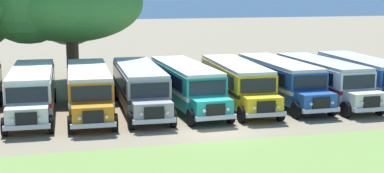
{
  "coord_description": "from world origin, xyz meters",
  "views": [
    {
      "loc": [
        -8.3,
        -27.7,
        7.71
      ],
      "look_at": [
        0.0,
        4.96,
        1.6
      ],
      "focal_mm": 50.74,
      "sensor_mm": 36.0,
      "label": 1
    }
  ],
  "objects_px": {
    "parked_bus_slot_1": "(32,89)",
    "parked_bus_slot_6": "(280,79)",
    "parked_bus_slot_3": "(140,85)",
    "parked_bus_slot_5": "(237,81)",
    "broad_shade_tree": "(65,2)",
    "parked_bus_slot_7": "(323,78)",
    "parked_bus_slot_2": "(89,88)",
    "parked_bus_slot_8": "(363,76)",
    "parked_bus_slot_4": "(186,84)"
  },
  "relations": [
    {
      "from": "parked_bus_slot_1",
      "to": "parked_bus_slot_6",
      "type": "distance_m",
      "value": 16.38
    },
    {
      "from": "parked_bus_slot_1",
      "to": "parked_bus_slot_3",
      "type": "bearing_deg",
      "value": 88.33
    },
    {
      "from": "parked_bus_slot_5",
      "to": "broad_shade_tree",
      "type": "xyz_separation_m",
      "value": [
        -10.79,
        9.74,
        5.13
      ]
    },
    {
      "from": "parked_bus_slot_5",
      "to": "parked_bus_slot_6",
      "type": "height_order",
      "value": "same"
    },
    {
      "from": "parked_bus_slot_6",
      "to": "parked_bus_slot_7",
      "type": "distance_m",
      "value": 3.04
    },
    {
      "from": "parked_bus_slot_1",
      "to": "parked_bus_slot_7",
      "type": "bearing_deg",
      "value": 89.2
    },
    {
      "from": "parked_bus_slot_2",
      "to": "parked_bus_slot_7",
      "type": "xyz_separation_m",
      "value": [
        15.97,
        -0.21,
        0.0
      ]
    },
    {
      "from": "parked_bus_slot_8",
      "to": "parked_bus_slot_2",
      "type": "bearing_deg",
      "value": -87.87
    },
    {
      "from": "parked_bus_slot_4",
      "to": "broad_shade_tree",
      "type": "relative_size",
      "value": 0.88
    },
    {
      "from": "parked_bus_slot_6",
      "to": "parked_bus_slot_8",
      "type": "bearing_deg",
      "value": 86.68
    },
    {
      "from": "parked_bus_slot_4",
      "to": "parked_bus_slot_7",
      "type": "bearing_deg",
      "value": 85.48
    },
    {
      "from": "parked_bus_slot_5",
      "to": "broad_shade_tree",
      "type": "distance_m",
      "value": 15.42
    },
    {
      "from": "parked_bus_slot_6",
      "to": "parked_bus_slot_5",
      "type": "bearing_deg",
      "value": -87.87
    },
    {
      "from": "parked_bus_slot_2",
      "to": "parked_bus_slot_7",
      "type": "bearing_deg",
      "value": 90.77
    },
    {
      "from": "parked_bus_slot_1",
      "to": "parked_bus_slot_7",
      "type": "height_order",
      "value": "same"
    },
    {
      "from": "parked_bus_slot_7",
      "to": "parked_bus_slot_1",
      "type": "bearing_deg",
      "value": -94.11
    },
    {
      "from": "parked_bus_slot_3",
      "to": "broad_shade_tree",
      "type": "relative_size",
      "value": 0.87
    },
    {
      "from": "parked_bus_slot_2",
      "to": "parked_bus_slot_8",
      "type": "distance_m",
      "value": 19.26
    },
    {
      "from": "parked_bus_slot_6",
      "to": "parked_bus_slot_3",
      "type": "bearing_deg",
      "value": -90.91
    },
    {
      "from": "parked_bus_slot_3",
      "to": "parked_bus_slot_2",
      "type": "bearing_deg",
      "value": -86.53
    },
    {
      "from": "parked_bus_slot_1",
      "to": "parked_bus_slot_4",
      "type": "xyz_separation_m",
      "value": [
        9.72,
        -0.4,
        0.0
      ]
    },
    {
      "from": "parked_bus_slot_2",
      "to": "parked_bus_slot_3",
      "type": "xyz_separation_m",
      "value": [
        3.23,
        0.14,
        0.0
      ]
    },
    {
      "from": "broad_shade_tree",
      "to": "parked_bus_slot_4",
      "type": "bearing_deg",
      "value": -52.97
    },
    {
      "from": "parked_bus_slot_6",
      "to": "parked_bus_slot_2",
      "type": "bearing_deg",
      "value": -90.51
    },
    {
      "from": "parked_bus_slot_1",
      "to": "parked_bus_slot_5",
      "type": "xyz_separation_m",
      "value": [
        13.17,
        -0.42,
        0.0
      ]
    },
    {
      "from": "parked_bus_slot_5",
      "to": "parked_bus_slot_8",
      "type": "height_order",
      "value": "same"
    },
    {
      "from": "parked_bus_slot_4",
      "to": "parked_bus_slot_5",
      "type": "height_order",
      "value": "same"
    },
    {
      "from": "parked_bus_slot_1",
      "to": "parked_bus_slot_8",
      "type": "height_order",
      "value": "same"
    },
    {
      "from": "parked_bus_slot_5",
      "to": "parked_bus_slot_7",
      "type": "relative_size",
      "value": 1.0
    },
    {
      "from": "parked_bus_slot_5",
      "to": "parked_bus_slot_1",
      "type": "bearing_deg",
      "value": -89.98
    },
    {
      "from": "parked_bus_slot_3",
      "to": "parked_bus_slot_7",
      "type": "relative_size",
      "value": 1.0
    },
    {
      "from": "parked_bus_slot_1",
      "to": "parked_bus_slot_8",
      "type": "bearing_deg",
      "value": 90.27
    },
    {
      "from": "parked_bus_slot_2",
      "to": "parked_bus_slot_6",
      "type": "bearing_deg",
      "value": 92.74
    },
    {
      "from": "parked_bus_slot_5",
      "to": "parked_bus_slot_6",
      "type": "xyz_separation_m",
      "value": [
        3.21,
        0.22,
        0.0
      ]
    },
    {
      "from": "parked_bus_slot_5",
      "to": "parked_bus_slot_8",
      "type": "bearing_deg",
      "value": 92.06
    },
    {
      "from": "parked_bus_slot_6",
      "to": "parked_bus_slot_7",
      "type": "xyz_separation_m",
      "value": [
        3.0,
        -0.48,
        0.0
      ]
    },
    {
      "from": "parked_bus_slot_2",
      "to": "parked_bus_slot_6",
      "type": "xyz_separation_m",
      "value": [
        12.96,
        0.27,
        0.0
      ]
    },
    {
      "from": "parked_bus_slot_2",
      "to": "broad_shade_tree",
      "type": "relative_size",
      "value": 0.87
    },
    {
      "from": "parked_bus_slot_1",
      "to": "parked_bus_slot_5",
      "type": "bearing_deg",
      "value": 89.42
    },
    {
      "from": "broad_shade_tree",
      "to": "parked_bus_slot_3",
      "type": "bearing_deg",
      "value": -66.16
    },
    {
      "from": "parked_bus_slot_7",
      "to": "parked_bus_slot_5",
      "type": "bearing_deg",
      "value": -94.56
    },
    {
      "from": "parked_bus_slot_2",
      "to": "parked_bus_slot_3",
      "type": "relative_size",
      "value": 1.0
    },
    {
      "from": "broad_shade_tree",
      "to": "parked_bus_slot_2",
      "type": "bearing_deg",
      "value": -83.95
    },
    {
      "from": "parked_bus_slot_1",
      "to": "parked_bus_slot_4",
      "type": "height_order",
      "value": "same"
    },
    {
      "from": "parked_bus_slot_3",
      "to": "parked_bus_slot_5",
      "type": "height_order",
      "value": "same"
    },
    {
      "from": "parked_bus_slot_5",
      "to": "parked_bus_slot_7",
      "type": "bearing_deg",
      "value": 89.35
    },
    {
      "from": "parked_bus_slot_4",
      "to": "broad_shade_tree",
      "type": "xyz_separation_m",
      "value": [
        -7.34,
        9.73,
        5.13
      ]
    },
    {
      "from": "parked_bus_slot_5",
      "to": "parked_bus_slot_4",
      "type": "bearing_deg",
      "value": -88.36
    },
    {
      "from": "parked_bus_slot_3",
      "to": "broad_shade_tree",
      "type": "height_order",
      "value": "broad_shade_tree"
    },
    {
      "from": "parked_bus_slot_1",
      "to": "broad_shade_tree",
      "type": "height_order",
      "value": "broad_shade_tree"
    }
  ]
}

